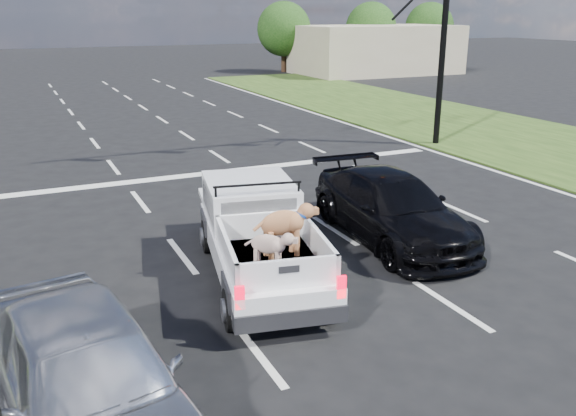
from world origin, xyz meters
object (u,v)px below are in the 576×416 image
pickup_truck (259,234)px  black_coupe (391,208)px  traffic_signal (387,9)px  silver_sedan (87,379)px

pickup_truck → black_coupe: pickup_truck is taller
traffic_signal → pickup_truck: (-7.89, -8.03, -3.90)m
traffic_signal → black_coupe: (-4.60, -7.44, -4.03)m
pickup_truck → black_coupe: bearing=21.7°
traffic_signal → silver_sedan: traffic_signal is taller
black_coupe → traffic_signal: bearing=62.4°
pickup_truck → black_coupe: (3.28, 0.59, -0.13)m
silver_sedan → traffic_signal: bearing=37.3°
traffic_signal → silver_sedan: 16.57m
traffic_signal → black_coupe: 9.63m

